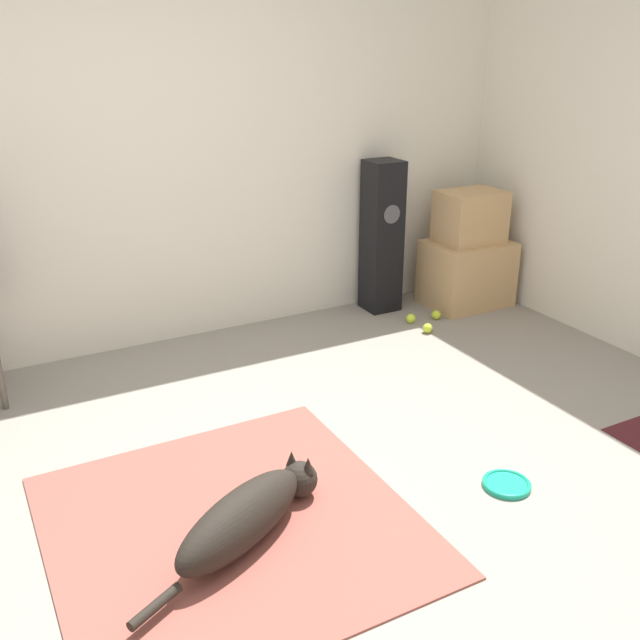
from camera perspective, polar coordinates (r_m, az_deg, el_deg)
The scene contains 11 objects.
ground_plane at distance 3.12m, azimuth -1.33°, elevation -15.21°, with size 12.00×12.00×0.00m, color gray.
wall_back at distance 4.51m, azimuth -14.03°, elevation 13.55°, with size 8.00×0.06×2.55m.
area_rug at distance 3.08m, azimuth -7.10°, elevation -15.91°, with size 1.44×1.49×0.01m.
dog at distance 2.92m, azimuth -5.82°, elevation -15.26°, with size 0.94×0.55×0.24m.
frisbee at distance 3.38m, azimuth 14.70°, elevation -12.58°, with size 0.22×0.22×0.03m.
cardboard_box_lower at distance 5.38m, azimuth 11.64°, elevation 3.68°, with size 0.60×0.45×0.48m.
cardboard_box_upper at distance 5.28m, azimuth 11.92°, elevation 8.08°, with size 0.45×0.34×0.37m.
floor_speaker at distance 5.12m, azimuth 4.96°, elevation 6.64°, with size 0.23×0.24×1.08m.
tennis_ball_by_boxes at distance 5.11m, azimuth 9.28°, elevation 0.40°, with size 0.07×0.07×0.07m.
tennis_ball_near_speaker at distance 4.87m, azimuth 8.60°, elevation -0.66°, with size 0.07×0.07×0.07m.
tennis_ball_loose_on_carpet at distance 5.02m, azimuth 7.28°, elevation 0.13°, with size 0.07×0.07×0.07m.
Camera 1 is at (-1.11, -2.23, 1.89)m, focal length 40.00 mm.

